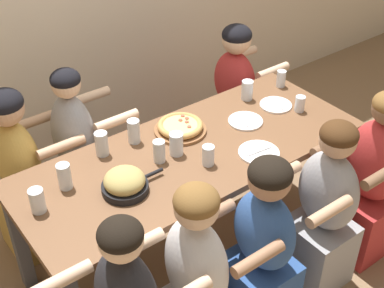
# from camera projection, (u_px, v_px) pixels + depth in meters

# --- Properties ---
(ground_plane) EXTENTS (18.00, 18.00, 0.00)m
(ground_plane) POSITION_uv_depth(u_px,v_px,m) (192.00, 246.00, 3.42)
(ground_plane) COLOR #896B4C
(ground_plane) RESTS_ON ground
(dining_table) EXTENTS (2.01, 0.80, 0.76)m
(dining_table) POSITION_uv_depth(u_px,v_px,m) (192.00, 164.00, 3.03)
(dining_table) COLOR brown
(dining_table) RESTS_ON ground
(pizza_board_main) EXTENTS (0.31, 0.31, 0.06)m
(pizza_board_main) POSITION_uv_depth(u_px,v_px,m) (180.00, 127.00, 3.12)
(pizza_board_main) COLOR brown
(pizza_board_main) RESTS_ON dining_table
(skillet_bowl) EXTENTS (0.35, 0.24, 0.13)m
(skillet_bowl) POSITION_uv_depth(u_px,v_px,m) (125.00, 183.00, 2.67)
(skillet_bowl) COLOR black
(skillet_bowl) RESTS_ON dining_table
(empty_plate_a) EXTENTS (0.20, 0.20, 0.02)m
(empty_plate_a) POSITION_uv_depth(u_px,v_px,m) (276.00, 105.00, 3.37)
(empty_plate_a) COLOR white
(empty_plate_a) RESTS_ON dining_table
(empty_plate_b) EXTENTS (0.21, 0.21, 0.02)m
(empty_plate_b) POSITION_uv_depth(u_px,v_px,m) (245.00, 121.00, 3.21)
(empty_plate_b) COLOR white
(empty_plate_b) RESTS_ON dining_table
(empty_plate_c) EXTENTS (0.23, 0.23, 0.02)m
(empty_plate_c) POSITION_uv_depth(u_px,v_px,m) (259.00, 153.00, 2.96)
(empty_plate_c) COLOR white
(empty_plate_c) RESTS_ON dining_table
(drinking_glass_a) EXTENTS (0.06, 0.06, 0.11)m
(drinking_glass_a) POSITION_uv_depth(u_px,v_px,m) (281.00, 79.00, 3.54)
(drinking_glass_a) COLOR silver
(drinking_glass_a) RESTS_ON dining_table
(drinking_glass_b) EXTENTS (0.07, 0.07, 0.14)m
(drinking_glass_b) POSITION_uv_depth(u_px,v_px,m) (65.00, 178.00, 2.69)
(drinking_glass_b) COLOR silver
(drinking_glass_b) RESTS_ON dining_table
(drinking_glass_c) EXTENTS (0.06, 0.06, 0.10)m
(drinking_glass_c) POSITION_uv_depth(u_px,v_px,m) (300.00, 105.00, 3.30)
(drinking_glass_c) COLOR silver
(drinking_glass_c) RESTS_ON dining_table
(drinking_glass_d) EXTENTS (0.07, 0.07, 0.13)m
(drinking_glass_d) POSITION_uv_depth(u_px,v_px,m) (247.00, 90.00, 3.40)
(drinking_glass_d) COLOR silver
(drinking_glass_d) RESTS_ON dining_table
(drinking_glass_e) EXTENTS (0.07, 0.07, 0.14)m
(drinking_glass_e) POSITION_uv_depth(u_px,v_px,m) (102.00, 145.00, 2.92)
(drinking_glass_e) COLOR silver
(drinking_glass_e) RESTS_ON dining_table
(drinking_glass_f) EXTENTS (0.08, 0.08, 0.13)m
(drinking_glass_f) POSITION_uv_depth(u_px,v_px,m) (176.00, 144.00, 2.92)
(drinking_glass_f) COLOR silver
(drinking_glass_f) RESTS_ON dining_table
(drinking_glass_g) EXTENTS (0.07, 0.07, 0.12)m
(drinking_glass_g) POSITION_uv_depth(u_px,v_px,m) (208.00, 156.00, 2.85)
(drinking_glass_g) COLOR silver
(drinking_glass_g) RESTS_ON dining_table
(drinking_glass_h) EXTENTS (0.07, 0.07, 0.14)m
(drinking_glass_h) POSITION_uv_depth(u_px,v_px,m) (134.00, 131.00, 3.01)
(drinking_glass_h) COLOR silver
(drinking_glass_h) RESTS_ON dining_table
(drinking_glass_i) EXTENTS (0.07, 0.07, 0.13)m
(drinking_glass_i) POSITION_uv_depth(u_px,v_px,m) (37.00, 201.00, 2.55)
(drinking_glass_i) COLOR silver
(drinking_glass_i) RESTS_ON dining_table
(drinking_glass_j) EXTENTS (0.07, 0.07, 0.13)m
(drinking_glass_j) POSITION_uv_depth(u_px,v_px,m) (159.00, 152.00, 2.87)
(drinking_glass_j) COLOR silver
(drinking_glass_j) RESTS_ON dining_table
(diner_far_midleft) EXTENTS (0.51, 0.40, 1.14)m
(diner_far_midleft) POSITION_uv_depth(u_px,v_px,m) (78.00, 159.00, 3.32)
(diner_far_midleft) COLOR #99999E
(diner_far_midleft) RESTS_ON ground
(diner_far_right) EXTENTS (0.51, 0.40, 1.08)m
(diner_far_right) POSITION_uv_depth(u_px,v_px,m) (234.00, 98.00, 3.95)
(diner_far_right) COLOR #B22D2D
(diner_far_right) RESTS_ON ground
(diner_near_center) EXTENTS (0.51, 0.40, 1.08)m
(diner_near_center) POSITION_uv_depth(u_px,v_px,m) (261.00, 252.00, 2.71)
(diner_near_center) COLOR #2D5193
(diner_near_center) RESTS_ON ground
(diner_near_midright) EXTENTS (0.51, 0.40, 1.10)m
(diner_near_midright) POSITION_uv_depth(u_px,v_px,m) (323.00, 214.00, 2.93)
(diner_near_midright) COLOR #99999E
(diner_near_midright) RESTS_ON ground
(diner_far_left) EXTENTS (0.51, 0.40, 1.13)m
(diner_far_left) POSITION_uv_depth(u_px,v_px,m) (23.00, 180.00, 3.14)
(diner_far_left) COLOR gold
(diner_far_left) RESTS_ON ground
(diner_near_right) EXTENTS (0.51, 0.40, 1.13)m
(diner_near_right) POSITION_uv_depth(u_px,v_px,m) (369.00, 185.00, 3.12)
(diner_near_right) COLOR #B22D2D
(diner_near_right) RESTS_ON ground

